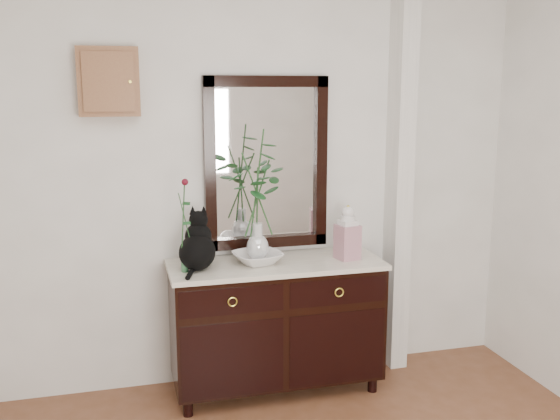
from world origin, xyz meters
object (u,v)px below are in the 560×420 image
object	(u,v)px
cat	(197,240)
lotus_bowl	(258,258)
sideboard	(276,319)
ginger_jar	(348,232)

from	to	relation	value
cat	lotus_bowl	xyz separation A→B (m)	(0.37, 0.02, -0.14)
cat	lotus_bowl	size ratio (longest dim) A/B	1.20
cat	sideboard	bearing A→B (deg)	19.84
sideboard	ginger_jar	distance (m)	0.72
sideboard	cat	world-z (taller)	cat
lotus_bowl	ginger_jar	bearing A→B (deg)	-3.68
cat	ginger_jar	world-z (taller)	cat
cat	ginger_jar	distance (m)	0.95
sideboard	cat	xyz separation A→B (m)	(-0.49, -0.02, 0.55)
ginger_jar	sideboard	bearing A→B (deg)	175.31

